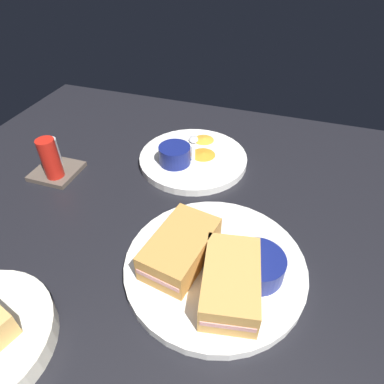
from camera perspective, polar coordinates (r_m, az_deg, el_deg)
name	(u,v)px	position (r cm, az deg, el deg)	size (l,w,h in cm)	color
ground_plane	(155,258)	(56.78, -6.44, -11.29)	(110.00, 110.00, 3.00)	black
plate_sandwich_main	(215,266)	(52.68, 3.94, -12.65)	(28.03, 28.03, 1.60)	white
sandwich_half_near	(181,248)	(50.67, -1.96, -9.65)	(14.27, 9.73, 4.80)	#C68C42
sandwich_half_far	(231,282)	(47.34, 6.70, -15.12)	(14.28, 9.76, 4.80)	tan
ramekin_dark_sauce	(257,266)	(50.04, 11.19, -12.48)	(8.00, 8.00, 3.56)	navy
spoon_by_dark_ramekin	(216,265)	(51.39, 4.12, -12.41)	(2.43, 9.93, 0.80)	silver
plate_chips_companion	(193,159)	(73.87, 0.21, 5.73)	(23.72, 23.72, 1.60)	white
ramekin_light_gravy	(175,154)	(70.32, -3.01, 6.53)	(6.74, 6.74, 3.90)	navy
spoon_by_gravy_ramekin	(193,142)	(77.42, 0.26, 8.54)	(9.85, 4.38, 0.80)	silver
plantain_chip_scatter	(194,151)	(74.62, 0.41, 7.14)	(15.57, 9.99, 0.60)	gold
condiment_caddy	(53,161)	(74.36, -22.87, 4.89)	(9.00, 9.00, 9.50)	brown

